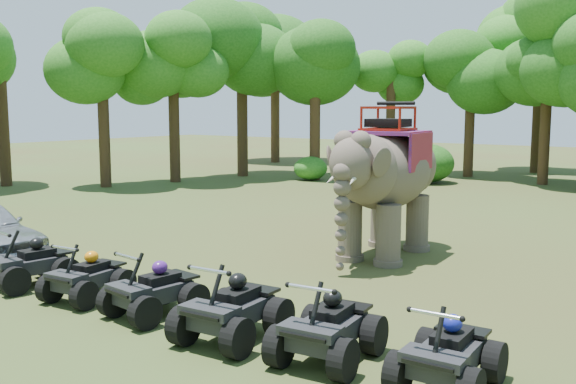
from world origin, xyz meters
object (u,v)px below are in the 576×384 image
Objects in this scene: atv_3 at (232,300)px; atv_4 at (328,319)px; atv_5 at (448,344)px; atv_1 at (87,270)px; atv_2 at (154,283)px; atv_0 at (30,257)px; elephant at (386,180)px.

atv_3 reaches higher than atv_4.
atv_3 is 3.48m from atv_5.
atv_1 is 0.88× the size of atv_3.
atv_4 is at bearing 8.06° from atv_2.
atv_0 is 8.95m from atv_5.
atv_0 reaches higher than atv_5.
atv_1 is at bearing 175.39° from atv_3.
atv_5 is at bearing -60.73° from elephant.
atv_2 is 3.60m from atv_4.
elephant is 7.84m from atv_5.
atv_4 is (1.68, 0.18, -0.02)m from atv_3.
atv_4 is at bearing -4.26° from atv_1.
atv_0 is 7.16m from atv_4.
atv_4 is (2.44, -6.60, -1.28)m from elephant.
atv_2 is at bearing -103.71° from elephant.
elephant reaches higher than atv_3.
atv_0 is at bearing -128.59° from elephant.
atv_0 is 1.07× the size of atv_1.
atv_0 is at bearing 176.42° from atv_1.
elephant is at bearing 87.09° from atv_2.
elephant reaches higher than atv_2.
atv_5 is (7.18, 0.26, 0.02)m from atv_1.
atv_2 is at bearing 11.63° from atv_0.
atv_4 is (5.39, 0.14, 0.06)m from atv_1.
atv_4 is 1.06× the size of atv_5.
elephant is 2.58× the size of atv_3.
atv_5 is at bearing -3.65° from atv_1.
atv_5 is (1.79, 0.12, -0.04)m from atv_4.
elephant is 2.66× the size of atv_4.
atv_3 is 1.03× the size of atv_4.
atv_1 is 5.40m from atv_4.
atv_0 reaches higher than atv_2.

